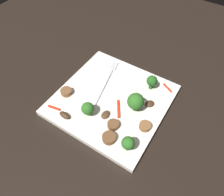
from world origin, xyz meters
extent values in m
plane|color=black|center=(0.00, 0.00, 0.00)|extent=(1.40, 1.40, 0.00)
cube|color=white|center=(0.00, 0.00, 0.01)|extent=(0.29, 0.29, 0.02)
cube|color=silver|center=(0.02, 0.04, 0.02)|extent=(0.14, 0.04, 0.00)
cube|color=silver|center=(0.11, 0.06, 0.02)|extent=(0.04, 0.03, 0.00)
cylinder|color=#347525|center=(-0.08, 0.02, 0.02)|extent=(0.01, 0.01, 0.02)
sphere|color=#2D6B23|center=(-0.08, 0.02, 0.04)|extent=(0.03, 0.03, 0.03)
cylinder|color=#296420|center=(0.09, -0.07, 0.03)|extent=(0.01, 0.01, 0.02)
sphere|color=#235B1E|center=(0.09, -0.07, 0.04)|extent=(0.03, 0.03, 0.03)
cylinder|color=#347525|center=(0.00, -0.07, 0.03)|extent=(0.01, 0.01, 0.02)
sphere|color=#2D6B23|center=(0.00, -0.07, 0.05)|extent=(0.04, 0.04, 0.04)
cylinder|color=#347525|center=(-0.11, -0.11, 0.03)|extent=(0.01, 0.01, 0.02)
sphere|color=#2D6B23|center=(-0.11, -0.11, 0.05)|extent=(0.03, 0.03, 0.03)
cylinder|color=brown|center=(-0.05, 0.12, 0.02)|extent=(0.04, 0.04, 0.01)
cylinder|color=brown|center=(-0.07, -0.05, 0.02)|extent=(0.04, 0.04, 0.01)
cylinder|color=brown|center=(-0.11, -0.06, 0.02)|extent=(0.04, 0.04, 0.01)
cylinder|color=brown|center=(-0.03, -0.12, 0.02)|extent=(0.03, 0.03, 0.01)
ellipsoid|color=#4C331E|center=(-0.06, -0.02, 0.02)|extent=(0.03, 0.02, 0.01)
ellipsoid|color=#4C331E|center=(0.04, -0.05, 0.02)|extent=(0.02, 0.02, 0.01)
ellipsoid|color=#422B19|center=(0.03, -0.10, 0.02)|extent=(0.03, 0.03, 0.01)
ellipsoid|color=#422B19|center=(-0.12, 0.07, 0.02)|extent=(0.02, 0.03, 0.01)
cube|color=red|center=(0.11, -0.11, 0.02)|extent=(0.02, 0.03, 0.00)
cube|color=red|center=(-0.11, 0.11, 0.02)|extent=(0.01, 0.04, 0.00)
cube|color=red|center=(-0.02, -0.03, 0.02)|extent=(0.05, 0.04, 0.00)
camera|label=1|loc=(-0.29, -0.18, 0.46)|focal=32.95mm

